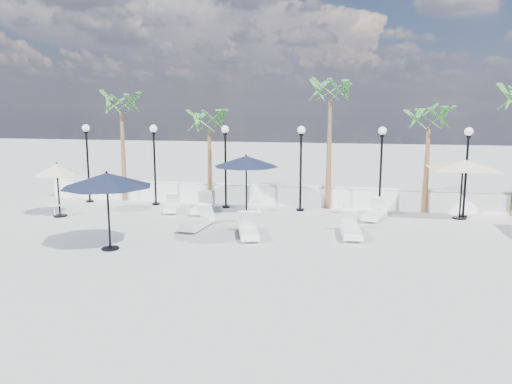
% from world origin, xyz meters
% --- Properties ---
extents(ground, '(100.00, 100.00, 0.00)m').
position_xyz_m(ground, '(0.00, 0.00, 0.00)').
color(ground, '#ABABA6').
rests_on(ground, ground).
extents(balustrade, '(26.00, 0.30, 1.01)m').
position_xyz_m(balustrade, '(0.00, 7.50, 0.47)').
color(balustrade, white).
rests_on(balustrade, ground).
extents(lamppost_0, '(0.36, 0.36, 3.84)m').
position_xyz_m(lamppost_0, '(-10.50, 6.50, 2.49)').
color(lamppost_0, black).
rests_on(lamppost_0, ground).
extents(lamppost_1, '(0.36, 0.36, 3.84)m').
position_xyz_m(lamppost_1, '(-7.00, 6.50, 2.49)').
color(lamppost_1, black).
rests_on(lamppost_1, ground).
extents(lamppost_2, '(0.36, 0.36, 3.84)m').
position_xyz_m(lamppost_2, '(-3.50, 6.50, 2.49)').
color(lamppost_2, black).
rests_on(lamppost_2, ground).
extents(lamppost_3, '(0.36, 0.36, 3.84)m').
position_xyz_m(lamppost_3, '(0.00, 6.50, 2.49)').
color(lamppost_3, black).
rests_on(lamppost_3, ground).
extents(lamppost_4, '(0.36, 0.36, 3.84)m').
position_xyz_m(lamppost_4, '(3.50, 6.50, 2.49)').
color(lamppost_4, black).
rests_on(lamppost_4, ground).
extents(lamppost_5, '(0.36, 0.36, 3.84)m').
position_xyz_m(lamppost_5, '(7.00, 6.50, 2.49)').
color(lamppost_5, black).
rests_on(lamppost_5, ground).
extents(palm_0, '(2.60, 2.60, 5.50)m').
position_xyz_m(palm_0, '(-9.00, 7.30, 4.53)').
color(palm_0, brown).
rests_on(palm_0, ground).
extents(palm_1, '(2.60, 2.60, 4.70)m').
position_xyz_m(palm_1, '(-4.50, 7.30, 3.75)').
color(palm_1, brown).
rests_on(palm_1, ground).
extents(palm_2, '(2.60, 2.60, 6.10)m').
position_xyz_m(palm_2, '(1.20, 7.30, 5.12)').
color(palm_2, brown).
rests_on(palm_2, ground).
extents(palm_3, '(2.60, 2.60, 4.90)m').
position_xyz_m(palm_3, '(5.50, 7.30, 3.95)').
color(palm_3, brown).
rests_on(palm_3, ground).
extents(lounger_0, '(1.04, 1.88, 0.67)m').
position_xyz_m(lounger_0, '(-5.70, 5.17, 0.22)').
color(lounger_0, silver).
rests_on(lounger_0, ground).
extents(lounger_1, '(0.86, 2.12, 0.77)m').
position_xyz_m(lounger_1, '(-3.51, 2.30, 0.26)').
color(lounger_1, silver).
rests_on(lounger_1, ground).
extents(lounger_2, '(0.95, 2.20, 0.80)m').
position_xyz_m(lounger_2, '(-4.25, 5.23, 0.27)').
color(lounger_2, silver).
rests_on(lounger_2, ground).
extents(lounger_3, '(1.20, 2.11, 0.75)m').
position_xyz_m(lounger_3, '(-1.30, 1.45, 0.25)').
color(lounger_3, silver).
rests_on(lounger_3, ground).
extents(lounger_4, '(1.13, 2.13, 0.76)m').
position_xyz_m(lounger_4, '(3.25, 5.37, 0.26)').
color(lounger_4, silver).
rests_on(lounger_4, ground).
extents(lounger_5, '(0.90, 2.16, 0.79)m').
position_xyz_m(lounger_5, '(2.33, 2.29, 0.26)').
color(lounger_5, silver).
rests_on(lounger_5, ground).
extents(side_table_0, '(0.54, 0.54, 0.52)m').
position_xyz_m(side_table_0, '(-10.23, 3.14, 0.32)').
color(side_table_0, silver).
rests_on(side_table_0, ground).
extents(side_table_1, '(0.49, 0.49, 0.47)m').
position_xyz_m(side_table_1, '(-1.83, 5.86, 0.28)').
color(side_table_1, silver).
rests_on(side_table_1, ground).
extents(side_table_2, '(0.49, 0.49, 0.48)m').
position_xyz_m(side_table_2, '(1.95, 6.20, 0.29)').
color(side_table_2, silver).
rests_on(side_table_2, ground).
extents(parasol_navy_left, '(2.98, 2.98, 2.63)m').
position_xyz_m(parasol_navy_left, '(-5.46, -1.01, 2.32)').
color(parasol_navy_left, black).
rests_on(parasol_navy_left, ground).
extents(parasol_navy_mid, '(2.93, 2.93, 2.62)m').
position_xyz_m(parasol_navy_mid, '(-2.31, 5.56, 2.30)').
color(parasol_navy_mid, black).
rests_on(parasol_navy_mid, ground).
extents(parasol_cream_sq_b, '(5.40, 5.40, 2.70)m').
position_xyz_m(parasol_cream_sq_b, '(6.80, 6.20, 2.50)').
color(parasol_cream_sq_b, black).
rests_on(parasol_cream_sq_b, ground).
extents(parasol_cream_small, '(1.93, 1.93, 2.36)m').
position_xyz_m(parasol_cream_small, '(-10.03, 3.20, 2.02)').
color(parasol_cream_small, black).
rests_on(parasol_cream_small, ground).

